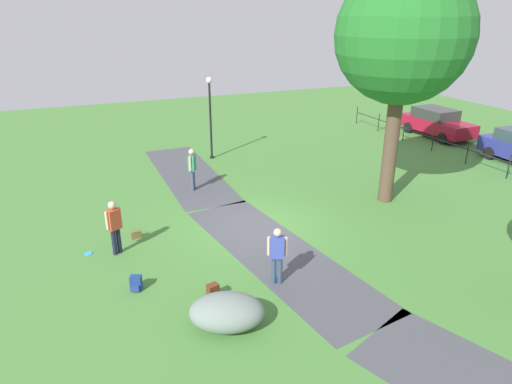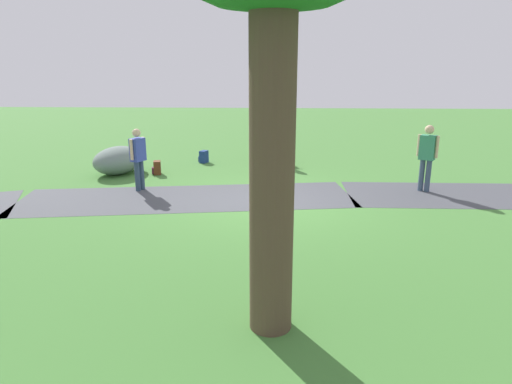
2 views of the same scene
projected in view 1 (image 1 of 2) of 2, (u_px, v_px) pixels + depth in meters
name	position (u px, v px, depth m)	size (l,w,h in m)	color
ground_plane	(259.00, 225.00, 15.03)	(48.00, 48.00, 0.00)	#477F38
footpath_segment_near	(188.00, 173.00, 19.84)	(8.01, 2.36, 0.01)	#48494F
footpath_segment_mid	(277.00, 254.00, 13.26)	(8.25, 3.43, 0.01)	#48494F
large_shade_tree	(403.00, 36.00, 14.83)	(4.56, 4.56, 8.20)	brown
lamp_post	(210.00, 110.00, 20.99)	(0.28, 0.28, 3.85)	black
lawn_boulder	(227.00, 312.00, 10.06)	(1.71, 2.01, 0.81)	slate
woman_with_handbag	(114.00, 224.00, 12.95)	(0.38, 0.47, 1.66)	#1A1A35
man_near_boulder	(192.00, 166.00, 17.64)	(0.45, 0.40, 1.70)	#3D4F67
passerby_on_path	(277.00, 252.00, 11.52)	(0.37, 0.48, 1.59)	#31455E
handbag_on_grass	(136.00, 234.00, 14.13)	(0.31, 0.34, 0.31)	brown
backpack_by_boulder	(213.00, 292.00, 11.15)	(0.31, 0.32, 0.40)	#5D2D18
spare_backpack_on_lawn	(136.00, 283.00, 11.49)	(0.33, 0.34, 0.40)	navy
frisbee_on_grass	(88.00, 254.00, 13.27)	(0.24, 0.24, 0.02)	#30A0E2
park_fence	(509.00, 165.00, 18.97)	(22.05, 0.05, 1.05)	#232326
parked_sedan_grey	(437.00, 122.00, 25.37)	(4.32, 1.92, 1.56)	#A3122C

